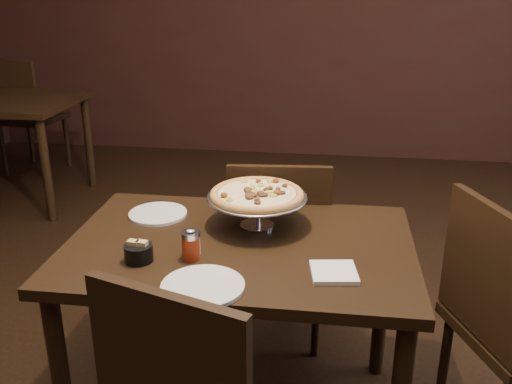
# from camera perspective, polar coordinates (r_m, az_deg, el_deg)

# --- Properties ---
(room) EXTENTS (6.04, 7.04, 2.84)m
(room) POSITION_cam_1_polar(r_m,az_deg,el_deg) (1.72, 1.95, 14.55)
(room) COLOR black
(room) RESTS_ON ground
(dining_table) EXTENTS (1.18, 0.79, 0.74)m
(dining_table) POSITION_cam_1_polar(r_m,az_deg,el_deg) (2.00, -1.63, -7.57)
(dining_table) COLOR black
(dining_table) RESTS_ON ground
(pizza_stand) EXTENTS (0.36, 0.36, 0.15)m
(pizza_stand) POSITION_cam_1_polar(r_m,az_deg,el_deg) (2.03, 0.09, -0.29)
(pizza_stand) COLOR silver
(pizza_stand) RESTS_ON dining_table
(parmesan_shaker) EXTENTS (0.05, 0.05, 0.09)m
(parmesan_shaker) POSITION_cam_1_polar(r_m,az_deg,el_deg) (1.87, -6.36, -4.99)
(parmesan_shaker) COLOR beige
(parmesan_shaker) RESTS_ON dining_table
(pepper_flake_shaker) EXTENTS (0.06, 0.06, 0.11)m
(pepper_flake_shaker) POSITION_cam_1_polar(r_m,az_deg,el_deg) (1.84, -6.54, -5.24)
(pepper_flake_shaker) COLOR maroon
(pepper_flake_shaker) RESTS_ON dining_table
(packet_caddy) EXTENTS (0.09, 0.09, 0.07)m
(packet_caddy) POSITION_cam_1_polar(r_m,az_deg,el_deg) (1.86, -11.67, -5.93)
(packet_caddy) COLOR black
(packet_caddy) RESTS_ON dining_table
(napkin_stack) EXTENTS (0.16, 0.16, 0.01)m
(napkin_stack) POSITION_cam_1_polar(r_m,az_deg,el_deg) (1.77, 7.79, -7.97)
(napkin_stack) COLOR white
(napkin_stack) RESTS_ON dining_table
(plate_left) EXTENTS (0.22, 0.22, 0.01)m
(plate_left) POSITION_cam_1_polar(r_m,az_deg,el_deg) (2.20, -9.78, -2.16)
(plate_left) COLOR silver
(plate_left) RESTS_ON dining_table
(plate_near) EXTENTS (0.25, 0.25, 0.01)m
(plate_near) POSITION_cam_1_polar(r_m,az_deg,el_deg) (1.69, -5.35, -9.37)
(plate_near) COLOR silver
(plate_near) RESTS_ON dining_table
(serving_spatula) EXTENTS (0.15, 0.15, 0.02)m
(serving_spatula) POSITION_cam_1_polar(r_m,az_deg,el_deg) (1.91, 1.93, -1.76)
(serving_spatula) COLOR silver
(serving_spatula) RESTS_ON pizza_stand
(chair_far) EXTENTS (0.45, 0.45, 0.89)m
(chair_far) POSITION_cam_1_polar(r_m,az_deg,el_deg) (2.49, 2.28, -5.40)
(chair_far) COLOR black
(chair_far) RESTS_ON ground
(chair_side) EXTENTS (0.56, 0.56, 0.93)m
(chair_side) POSITION_cam_1_polar(r_m,az_deg,el_deg) (2.15, 23.97, -11.50)
(chair_side) COLOR black
(chair_side) RESTS_ON ground
(bg_chair_far) EXTENTS (0.51, 0.51, 0.97)m
(bg_chair_far) POSITION_cam_1_polar(r_m,az_deg,el_deg) (5.09, -22.10, 7.40)
(bg_chair_far) COLOR black
(bg_chair_far) RESTS_ON ground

